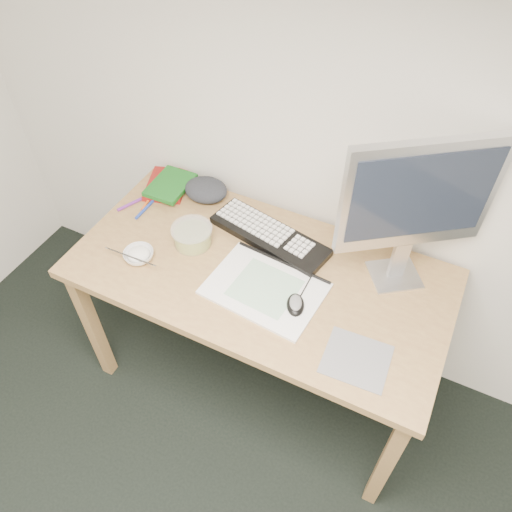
# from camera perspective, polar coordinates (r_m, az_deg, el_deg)

# --- Properties ---
(desk) EXTENTS (1.40, 0.70, 0.75)m
(desk) POSITION_cam_1_polar(r_m,az_deg,el_deg) (1.91, 0.35, -3.29)
(desk) COLOR tan
(desk) RESTS_ON ground
(mousepad) EXTENTS (0.22, 0.20, 0.00)m
(mousepad) POSITION_cam_1_polar(r_m,az_deg,el_deg) (1.66, 11.40, -11.49)
(mousepad) COLOR slate
(mousepad) RESTS_ON desk
(sketchpad) EXTENTS (0.43, 0.32, 0.01)m
(sketchpad) POSITION_cam_1_polar(r_m,az_deg,el_deg) (1.78, 1.02, -3.76)
(sketchpad) COLOR white
(sketchpad) RESTS_ON desk
(keyboard) EXTENTS (0.51, 0.25, 0.03)m
(keyboard) POSITION_cam_1_polar(r_m,az_deg,el_deg) (1.95, 1.58, 2.32)
(keyboard) COLOR black
(keyboard) RESTS_ON desk
(monitor) EXTENTS (0.43, 0.32, 0.59)m
(monitor) POSITION_cam_1_polar(r_m,az_deg,el_deg) (1.65, 18.01, 6.12)
(monitor) COLOR silver
(monitor) RESTS_ON desk
(mouse) EXTENTS (0.10, 0.12, 0.03)m
(mouse) POSITION_cam_1_polar(r_m,az_deg,el_deg) (1.72, 4.55, -5.36)
(mouse) COLOR black
(mouse) RESTS_ON sketchpad
(rice_bowl) EXTENTS (0.13, 0.13, 0.04)m
(rice_bowl) POSITION_cam_1_polar(r_m,az_deg,el_deg) (1.92, -13.24, 0.07)
(rice_bowl) COLOR white
(rice_bowl) RESTS_ON desk
(chopsticks) EXTENTS (0.21, 0.02, 0.02)m
(chopsticks) POSITION_cam_1_polar(r_m,az_deg,el_deg) (1.90, -14.16, -0.07)
(chopsticks) COLOR #BABBBD
(chopsticks) RESTS_ON rice_bowl
(fruit_tub) EXTENTS (0.20, 0.20, 0.08)m
(fruit_tub) POSITION_cam_1_polar(r_m,az_deg,el_deg) (1.93, -7.29, 2.31)
(fruit_tub) COLOR gold
(fruit_tub) RESTS_ON desk
(book_red) EXTENTS (0.23, 0.26, 0.02)m
(book_red) POSITION_cam_1_polar(r_m,az_deg,el_deg) (2.22, -10.14, 8.03)
(book_red) COLOR maroon
(book_red) RESTS_ON desk
(book_green) EXTENTS (0.16, 0.21, 0.02)m
(book_green) POSITION_cam_1_polar(r_m,az_deg,el_deg) (2.18, -9.76, 8.03)
(book_green) COLOR #18601B
(book_green) RESTS_ON book_red
(cloth_lump) EXTENTS (0.16, 0.13, 0.07)m
(cloth_lump) POSITION_cam_1_polar(r_m,az_deg,el_deg) (2.14, -5.74, 7.53)
(cloth_lump) COLOR #2A2C33
(cloth_lump) RESTS_ON desk
(pencil_pink) EXTENTS (0.18, 0.01, 0.01)m
(pencil_pink) POSITION_cam_1_polar(r_m,az_deg,el_deg) (1.86, 0.45, -1.03)
(pencil_pink) COLOR #D66B93
(pencil_pink) RESTS_ON desk
(pencil_tan) EXTENTS (0.14, 0.09, 0.01)m
(pencil_tan) POSITION_cam_1_polar(r_m,az_deg,el_deg) (1.85, 2.15, -1.42)
(pencil_tan) COLOR tan
(pencil_tan) RESTS_ON desk
(pencil_black) EXTENTS (0.19, 0.01, 0.01)m
(pencil_black) POSITION_cam_1_polar(r_m,az_deg,el_deg) (1.89, 2.84, -0.03)
(pencil_black) COLOR black
(pencil_black) RESTS_ON desk
(marker_blue) EXTENTS (0.01, 0.14, 0.01)m
(marker_blue) POSITION_cam_1_polar(r_m,az_deg,el_deg) (2.13, -12.52, 5.32)
(marker_blue) COLOR #1F3AAA
(marker_blue) RESTS_ON desk
(marker_orange) EXTENTS (0.03, 0.12, 0.01)m
(marker_orange) POSITION_cam_1_polar(r_m,az_deg,el_deg) (2.16, -12.23, 6.17)
(marker_orange) COLOR orange
(marker_orange) RESTS_ON desk
(marker_purple) EXTENTS (0.07, 0.14, 0.01)m
(marker_purple) POSITION_cam_1_polar(r_m,az_deg,el_deg) (2.17, -13.90, 5.92)
(marker_purple) COLOR #6E2791
(marker_purple) RESTS_ON desk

